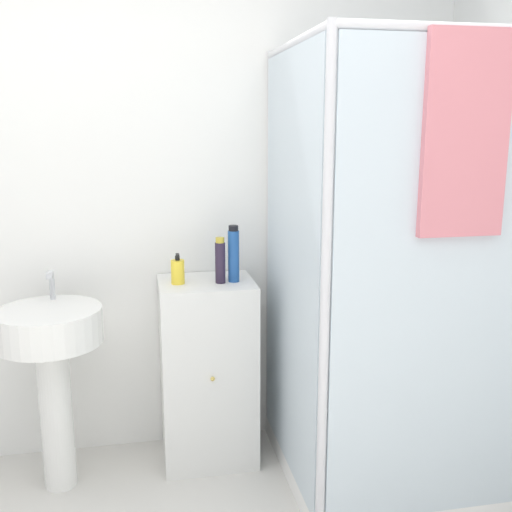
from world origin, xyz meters
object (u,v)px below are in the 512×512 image
at_px(shampoo_bottle_blue, 234,254).
at_px(sink, 52,354).
at_px(soap_dispenser, 178,271).
at_px(shampoo_bottle_tall_black, 220,261).

bearing_deg(shampoo_bottle_blue, sink, -174.01).
relative_size(soap_dispenser, shampoo_bottle_blue, 0.54).
distance_m(sink, soap_dispenser, 0.64).
bearing_deg(shampoo_bottle_blue, soap_dispenser, 177.99).
height_order(soap_dispenser, shampoo_bottle_tall_black, shampoo_bottle_tall_black).
bearing_deg(soap_dispenser, sink, -170.40).
distance_m(soap_dispenser, shampoo_bottle_blue, 0.26).
xyz_separation_m(soap_dispenser, shampoo_bottle_blue, (0.25, -0.01, 0.07)).
xyz_separation_m(shampoo_bottle_tall_black, shampoo_bottle_blue, (0.06, 0.01, 0.03)).
height_order(sink, shampoo_bottle_tall_black, shampoo_bottle_tall_black).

